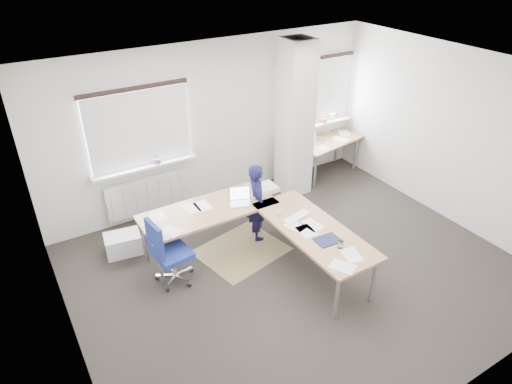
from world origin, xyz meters
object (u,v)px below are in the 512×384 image
task_chair (171,265)px  person (257,202)px  desk_main (262,219)px  desk_side (327,142)px

task_chair → person: size_ratio=0.82×
desk_main → person: size_ratio=2.05×
desk_side → task_chair: (-3.86, -1.44, -0.39)m
person → desk_main: bearing=170.1°
task_chair → desk_main: bearing=-15.3°
task_chair → person: 1.64m
desk_side → task_chair: 4.14m
person → desk_side: bearing=-48.7°
desk_side → task_chair: bearing=-169.5°
desk_side → task_chair: size_ratio=1.44×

